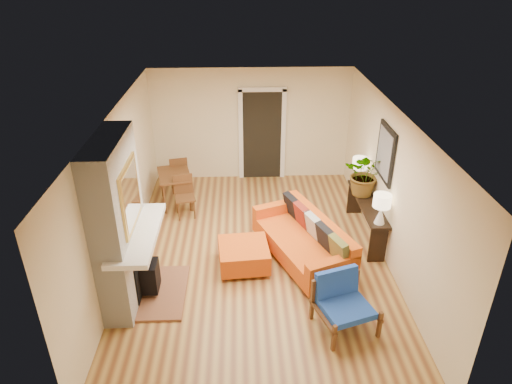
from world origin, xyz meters
TOP-DOWN VIEW (x-y plane):
  - room_shell at (0.60, 2.63)m, footprint 6.50×6.50m
  - fireplace at (-2.00, -1.00)m, footprint 1.09×1.68m
  - sofa at (0.85, -0.13)m, footprint 1.65×2.33m
  - ottoman at (-0.23, -0.35)m, footprint 0.89×0.89m
  - blue_chair at (1.15, -1.74)m, footprint 0.96×0.94m
  - dining_table at (-1.58, 1.97)m, footprint 0.91×1.63m
  - console_table at (2.07, 0.56)m, footprint 0.34×1.85m
  - lamp_near at (2.07, -0.20)m, footprint 0.30×0.30m
  - lamp_far at (2.07, 1.34)m, footprint 0.30×0.30m
  - houseplant at (2.06, 0.85)m, footprint 0.94×0.87m

SIDE VIEW (x-z plane):
  - ottoman at x=-0.23m, z-range 0.03..0.45m
  - sofa at x=0.85m, z-range -0.05..0.79m
  - blue_chair at x=1.15m, z-range 0.03..0.83m
  - dining_table at x=-1.58m, z-range 0.13..0.99m
  - console_table at x=2.07m, z-range 0.21..0.94m
  - lamp_near at x=2.07m, z-range 0.79..1.33m
  - lamp_far at x=2.07m, z-range 0.79..1.33m
  - houseplant at x=2.06m, z-range 0.72..1.58m
  - room_shell at x=0.60m, z-range -2.01..4.49m
  - fireplace at x=-2.00m, z-range -0.06..2.54m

